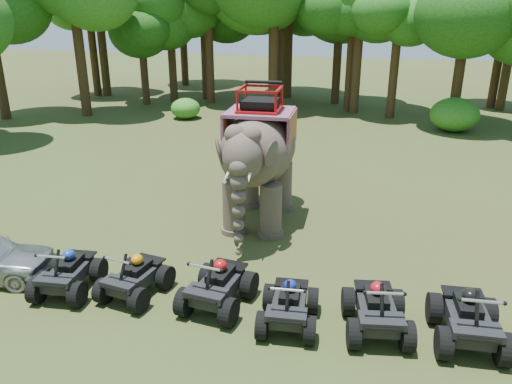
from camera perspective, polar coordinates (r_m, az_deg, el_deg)
ground at (r=12.74m, az=-1.31°, el=-9.90°), size 110.00×110.00×0.00m
elephant at (r=15.25m, az=0.38°, el=4.21°), size 2.42×5.18×4.29m
atv_0 at (r=12.76m, az=-20.78°, el=-8.10°), size 1.39×1.81×1.26m
atv_1 at (r=12.14m, az=-13.74°, el=-8.87°), size 1.47×1.84×1.23m
atv_2 at (r=11.43m, az=-4.41°, el=-9.97°), size 1.55×1.97×1.35m
atv_3 at (r=10.83m, az=3.78°, el=-12.18°), size 1.34×1.76×1.24m
atv_4 at (r=10.90m, az=13.70°, el=-12.30°), size 1.58×1.98×1.32m
atv_5 at (r=11.16m, az=23.21°, el=-12.52°), size 1.48×1.95×1.38m
tree_0 at (r=34.67m, az=9.40°, el=16.94°), size 6.01×6.01×8.58m
tree_1 at (r=31.01m, az=15.62°, el=14.52°), size 4.86×4.86×6.94m
tree_2 at (r=29.91m, az=22.58°, el=15.36°), size 6.19×6.19×8.85m
tree_28 at (r=32.10m, az=-19.74°, el=16.77°), size 6.80×6.80×9.72m
tree_29 at (r=34.97m, az=-12.81°, el=15.23°), size 4.72×4.72×6.74m
tree_30 at (r=34.65m, az=-5.37°, el=16.67°), size 5.63×5.63×8.04m
tree_31 at (r=33.05m, az=1.97°, el=17.44°), size 6.35×6.35×9.07m
tree_32 at (r=36.23m, az=26.18°, el=14.78°), size 5.52×5.52×7.89m
tree_33 at (r=33.60m, az=2.74°, el=18.95°), size 7.55×7.55×10.79m
tree_36 at (r=32.37m, az=2.07°, el=18.46°), size 7.21×7.21×10.30m
tree_37 at (r=35.56m, az=-9.68°, el=16.47°), size 5.53×5.53×7.90m
tree_38 at (r=32.39m, az=10.90°, el=16.26°), size 5.74×5.74×8.20m
tree_39 at (r=31.82m, az=11.64°, el=16.90°), size 6.34×6.34×9.06m
tree_40 at (r=38.96m, az=-17.35°, el=17.52°), size 6.77×6.77×9.67m
tree_41 at (r=35.68m, az=27.11°, el=14.73°), size 5.66×5.66×8.09m
tree_42 at (r=36.58m, az=3.76°, el=18.92°), size 7.40×7.40×10.58m
tree_43 at (r=36.24m, az=-5.92°, el=17.28°), size 6.02×6.02×8.60m
tree_44 at (r=38.39m, az=3.45°, el=17.22°), size 5.72×5.72×8.17m
tree_45 at (r=42.76m, az=-8.39°, el=18.35°), size 6.69×6.69×9.56m
tree_46 at (r=39.18m, az=-18.25°, el=16.35°), size 5.73×5.73×8.19m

